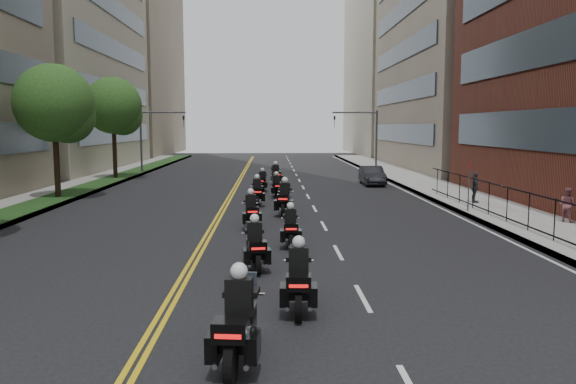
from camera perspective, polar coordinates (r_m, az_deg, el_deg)
name	(u,v)px	position (r m, az deg, el deg)	size (l,w,h in m)	color
sidewalk_right	(453,195)	(35.29, 16.45, -0.26)	(4.00, 90.00, 0.15)	gray
sidewalk_left	(51,196)	(35.92, -22.93, -0.40)	(4.00, 90.00, 0.15)	gray
grass_strip	(65,195)	(35.63, -21.74, -0.24)	(2.00, 90.00, 0.04)	#193A15
building_right_tan	(478,16)	(60.86, 18.74, 16.60)	(15.11, 28.00, 30.00)	gray
building_right_far	(405,68)	(89.11, 11.80, 12.24)	(15.00, 28.00, 26.00)	#ACA68A
building_left_far	(117,67)	(89.69, -17.02, 12.06)	(16.00, 28.00, 26.00)	gray
iron_fence	(541,215)	(22.85, 24.32, -2.15)	(0.05, 28.00, 1.50)	black
street_trees	(13,106)	(29.43, -26.13, 7.87)	(4.40, 38.40, 7.98)	#2F2215
traffic_signal_right	(366,132)	(50.99, 7.92, 6.09)	(4.09, 0.20, 5.60)	#3F3F44
traffic_signal_left	(152,132)	(51.34, -13.68, 5.97)	(4.09, 0.20, 5.60)	#3F3F44
motorcycle_0	(238,326)	(10.12, -5.08, -13.38)	(0.69, 2.45, 1.81)	black
motorcycle_1	(299,282)	(12.86, 1.08, -9.12)	(0.57, 2.33, 1.72)	black
motorcycle_2	(255,248)	(16.54, -3.36, -5.67)	(0.66, 2.21, 1.63)	black
motorcycle_3	(291,229)	(19.59, 0.26, -3.80)	(0.48, 2.10, 1.55)	black
motorcycle_4	(251,213)	(23.16, -3.77, -2.10)	(0.62, 2.22, 1.64)	black
motorcycle_5	(285,200)	(26.43, -0.35, -0.84)	(0.69, 2.44, 1.80)	black
motorcycle_6	(257,193)	(29.75, -3.15, -0.12)	(0.54, 2.24, 1.65)	black
motorcycle_7	(277,187)	(33.14, -1.15, 0.50)	(0.59, 2.06, 1.52)	black
motorcycle_8	(262,182)	(36.15, -2.63, 1.01)	(0.57, 2.06, 1.52)	black
motorcycle_9	(276,176)	(39.83, -1.24, 1.65)	(0.68, 2.31, 1.71)	black
parked_sedan	(372,176)	(40.63, 8.55, 1.67)	(1.42, 4.07, 1.34)	black
pedestrian_b	(567,205)	(26.48, 26.50, -1.17)	(0.71, 0.56, 1.47)	#884A51
pedestrian_c	(475,187)	(31.25, 18.46, 0.45)	(0.96, 0.40, 1.64)	#3A3B41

